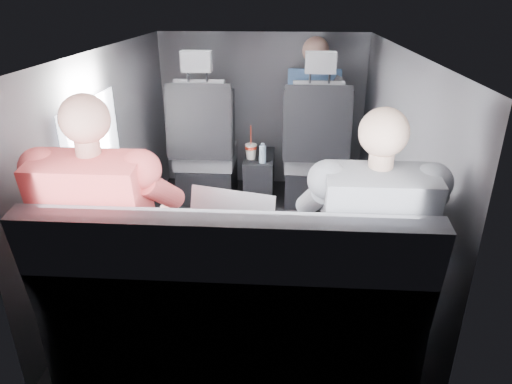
# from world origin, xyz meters

# --- Properties ---
(floor) EXTENTS (2.60, 2.60, 0.00)m
(floor) POSITION_xyz_m (0.00, 0.00, 0.00)
(floor) COLOR black
(floor) RESTS_ON ground
(ceiling) EXTENTS (2.60, 2.60, 0.00)m
(ceiling) POSITION_xyz_m (0.00, 0.00, 1.35)
(ceiling) COLOR #B2B2AD
(ceiling) RESTS_ON panel_back
(panel_left) EXTENTS (0.02, 2.60, 1.35)m
(panel_left) POSITION_xyz_m (-0.90, 0.00, 0.68)
(panel_left) COLOR #56565B
(panel_left) RESTS_ON floor
(panel_right) EXTENTS (0.02, 2.60, 1.35)m
(panel_right) POSITION_xyz_m (0.90, 0.00, 0.68)
(panel_right) COLOR #56565B
(panel_right) RESTS_ON floor
(panel_front) EXTENTS (1.80, 0.02, 1.35)m
(panel_front) POSITION_xyz_m (0.00, 1.30, 0.68)
(panel_front) COLOR #56565B
(panel_front) RESTS_ON floor
(panel_back) EXTENTS (1.80, 0.02, 1.35)m
(panel_back) POSITION_xyz_m (0.00, -1.30, 0.68)
(panel_back) COLOR #56565B
(panel_back) RESTS_ON floor
(side_window) EXTENTS (0.02, 0.75, 0.42)m
(side_window) POSITION_xyz_m (-0.88, -0.30, 0.90)
(side_window) COLOR white
(side_window) RESTS_ON panel_left
(seatbelt) EXTENTS (0.35, 0.11, 0.59)m
(seatbelt) POSITION_xyz_m (0.45, 0.67, 0.80)
(seatbelt) COLOR black
(seatbelt) RESTS_ON front_seat_right
(front_seat_left) EXTENTS (0.52, 0.58, 1.26)m
(front_seat_left) POSITION_xyz_m (-0.45, 0.84, 0.40)
(front_seat_left) COLOR black
(front_seat_left) RESTS_ON floor
(front_seat_right) EXTENTS (0.52, 0.58, 1.26)m
(front_seat_right) POSITION_xyz_m (0.45, 0.84, 0.40)
(front_seat_right) COLOR black
(front_seat_right) RESTS_ON floor
(center_console) EXTENTS (0.24, 0.48, 0.41)m
(center_console) POSITION_xyz_m (0.00, 0.88, 0.20)
(center_console) COLOR black
(center_console) RESTS_ON floor
(rear_bench) EXTENTS (1.60, 0.57, 0.92)m
(rear_bench) POSITION_xyz_m (0.00, -1.06, 0.31)
(rear_bench) COLOR #5E5E63
(rear_bench) RESTS_ON floor
(soda_cup) EXTENTS (0.09, 0.09, 0.29)m
(soda_cup) POSITION_xyz_m (-0.06, 0.77, 0.47)
(soda_cup) COLOR white
(soda_cup) RESTS_ON center_console
(water_bottle) EXTENTS (0.06, 0.06, 0.16)m
(water_bottle) POSITION_xyz_m (0.04, 0.71, 0.47)
(water_bottle) COLOR #98BACE
(water_bottle) RESTS_ON center_console
(laptop_white) EXTENTS (0.43, 0.44, 0.27)m
(laptop_white) POSITION_xyz_m (-0.60, -0.82, 0.64)
(laptop_white) COLOR silver
(laptop_white) RESTS_ON passenger_rear_left
(laptop_silver) EXTENTS (0.45, 0.44, 0.28)m
(laptop_silver) POSITION_xyz_m (-0.02, -0.83, 0.64)
(laptop_silver) COLOR #B6B7BB
(laptop_silver) RESTS_ON rear_bench
(laptop_black) EXTENTS (0.38, 0.35, 0.26)m
(laptop_black) POSITION_xyz_m (0.52, -0.81, 0.64)
(laptop_black) COLOR black
(laptop_black) RESTS_ON passenger_rear_right
(passenger_rear_left) EXTENTS (0.55, 0.66, 1.30)m
(passenger_rear_left) POSITION_xyz_m (-0.55, -0.97, 0.66)
(passenger_rear_left) COLOR #303035
(passenger_rear_left) RESTS_ON rear_bench
(passenger_rear_right) EXTENTS (0.53, 0.65, 1.27)m
(passenger_rear_right) POSITION_xyz_m (0.58, -0.97, 0.65)
(passenger_rear_right) COLOR navy
(passenger_rear_right) RESTS_ON rear_bench
(passenger_front_right) EXTENTS (0.43, 0.43, 0.91)m
(passenger_front_right) POSITION_xyz_m (0.44, 1.10, 0.76)
(passenger_front_right) COLOR navy
(passenger_front_right) RESTS_ON front_seat_right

